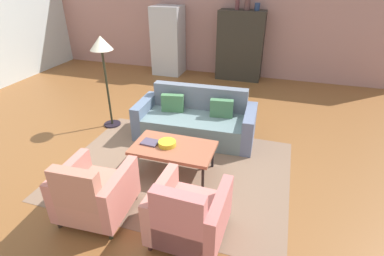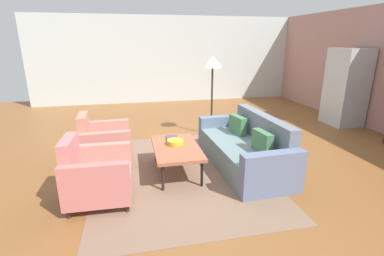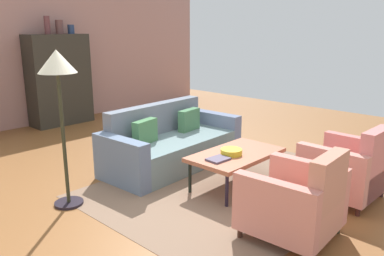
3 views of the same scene
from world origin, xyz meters
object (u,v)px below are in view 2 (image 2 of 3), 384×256
at_px(fruit_bowl, 175,142).
at_px(coffee_table, 176,149).
at_px(couch, 247,149).
at_px(book_stack, 172,138).
at_px(refrigerator, 346,87).
at_px(armchair_right, 94,177).
at_px(armchair_left, 102,144).
at_px(floor_lamp, 213,69).

bearing_deg(fruit_bowl, coffee_table, -0.00).
height_order(couch, coffee_table, couch).
height_order(book_stack, refrigerator, refrigerator).
xyz_separation_m(couch, coffee_table, (0.00, -1.19, 0.11)).
height_order(armchair_right, fruit_bowl, armchair_right).
bearing_deg(coffee_table, armchair_right, -62.85).
height_order(armchair_left, floor_lamp, floor_lamp).
height_order(refrigerator, floor_lamp, refrigerator).
xyz_separation_m(coffee_table, fruit_bowl, (-0.10, 0.00, 0.07)).
relative_size(coffee_table, book_stack, 4.59).
bearing_deg(armchair_left, couch, 72.85).
height_order(armchair_right, floor_lamp, floor_lamp).
height_order(couch, fruit_bowl, couch).
relative_size(book_stack, floor_lamp, 0.15).
height_order(fruit_bowl, floor_lamp, floor_lamp).
relative_size(coffee_table, armchair_right, 1.36).
relative_size(couch, refrigerator, 1.16).
bearing_deg(book_stack, armchair_right, -50.20).
xyz_separation_m(fruit_bowl, book_stack, (-0.27, -0.01, -0.02)).
xyz_separation_m(coffee_table, armchair_left, (-0.60, -1.17, -0.06)).
distance_m(fruit_bowl, refrigerator, 4.83).
relative_size(refrigerator, floor_lamp, 1.08).
relative_size(couch, book_stack, 8.18).
bearing_deg(armchair_left, refrigerator, 99.22).
bearing_deg(coffee_table, floor_lamp, 148.08).
relative_size(armchair_left, refrigerator, 0.48).
relative_size(armchair_left, armchair_right, 1.00).
xyz_separation_m(armchair_right, refrigerator, (-2.42, 5.66, 0.58)).
relative_size(couch, armchair_left, 2.43).
bearing_deg(couch, book_stack, 70.83).
relative_size(armchair_right, fruit_bowl, 3.35).
xyz_separation_m(coffee_table, floor_lamp, (-1.70, 1.06, 1.04)).
distance_m(armchair_left, armchair_right, 1.19).
relative_size(coffee_table, armchair_left, 1.36).
distance_m(coffee_table, armchair_right, 1.31).
height_order(coffee_table, book_stack, book_stack).
distance_m(armchair_right, refrigerator, 6.18).
distance_m(armchair_left, floor_lamp, 2.72).
distance_m(armchair_right, floor_lamp, 3.38).
relative_size(armchair_right, floor_lamp, 0.51).
height_order(fruit_bowl, refrigerator, refrigerator).
bearing_deg(coffee_table, refrigerator, 112.09).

